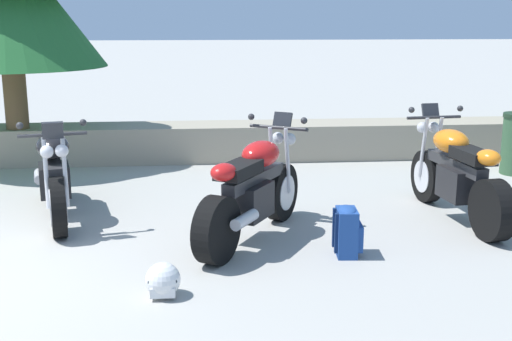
% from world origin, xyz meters
% --- Properties ---
extents(stone_wall, '(36.00, 0.80, 0.55)m').
position_xyz_m(stone_wall, '(0.00, 4.80, 0.28)').
color(stone_wall, gray).
rests_on(stone_wall, ground).
extents(motorcycle_black_near_left, '(0.84, 2.04, 1.18)m').
position_xyz_m(motorcycle_black_near_left, '(1.03, 1.90, 0.49)').
color(motorcycle_black_near_left, black).
rests_on(motorcycle_black_near_left, ground).
extents(motorcycle_red_centre, '(1.23, 1.85, 1.18)m').
position_xyz_m(motorcycle_red_centre, '(3.14, 1.00, 0.49)').
color(motorcycle_red_centre, black).
rests_on(motorcycle_red_centre, ground).
extents(motorcycle_orange_far_right, '(0.68, 2.07, 1.18)m').
position_xyz_m(motorcycle_orange_far_right, '(5.40, 1.47, 0.49)').
color(motorcycle_orange_far_right, black).
rests_on(motorcycle_orange_far_right, ground).
extents(rider_backpack, '(0.28, 0.31, 0.47)m').
position_xyz_m(rider_backpack, '(3.96, 0.45, 0.24)').
color(rider_backpack, navy).
rests_on(rider_backpack, ground).
extents(rider_helmet, '(0.28, 0.28, 0.28)m').
position_xyz_m(rider_helmet, '(2.30, -0.33, 0.14)').
color(rider_helmet, silver).
rests_on(rider_helmet, ground).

